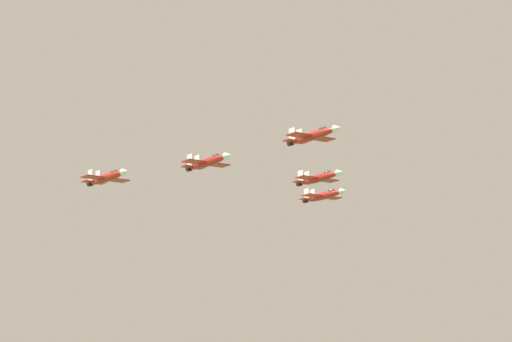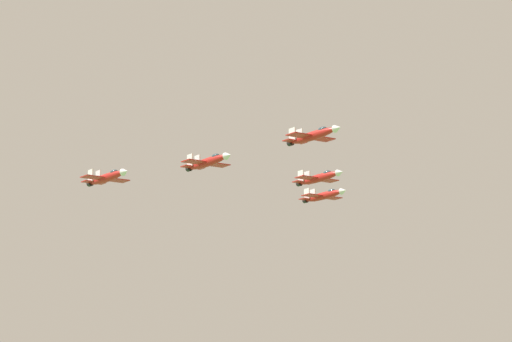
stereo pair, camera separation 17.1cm
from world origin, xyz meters
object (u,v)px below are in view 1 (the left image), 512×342
Objects in this scene: jet_right_wingman at (208,162)px; jet_lead at (313,135)px; jet_right_outer at (107,177)px; jet_left_outer at (324,196)px; jet_left_wingman at (319,178)px.

jet_lead is at bearing 41.02° from jet_right_wingman.
jet_right_outer is (-10.30, -46.72, -6.78)m from jet_lead.
jet_left_outer is at bearing 112.07° from jet_right_wingman.
jet_lead is 1.04× the size of jet_left_wingman.
jet_lead is 1.01× the size of jet_right_wingman.
jet_left_wingman is 0.99× the size of jet_left_outer.
jet_left_wingman reaches higher than jet_right_outer.
jet_right_wingman is 24.03m from jet_right_outer.
jet_left_outer reaches higher than jet_left_wingman.
jet_right_wingman is at bearing -139.80° from jet_lead.
jet_left_outer is (-42.63, 26.00, 0.09)m from jet_right_wingman.
jet_left_wingman is 0.98× the size of jet_right_outer.
jet_right_outer is at bearing -89.00° from jet_left_outer.
jet_left_outer is 0.99× the size of jet_right_outer.
jet_left_outer is at bearing 139.47° from jet_lead.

